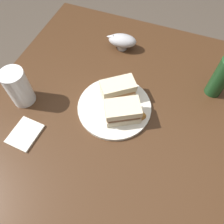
{
  "coord_description": "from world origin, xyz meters",
  "views": [
    {
      "loc": [
        0.34,
        0.14,
        1.42
      ],
      "look_at": [
        -0.04,
        -0.0,
        0.77
      ],
      "focal_mm": 35.43,
      "sensor_mm": 36.0,
      "label": 1
    }
  ],
  "objects_px": {
    "gravy_boat": "(122,41)",
    "pint_glass": "(19,89)",
    "plate": "(114,107)",
    "cider_bottle": "(223,73)",
    "napkin": "(25,134)",
    "sandwich_half_left": "(122,111)",
    "sandwich_half_right": "(118,89)"
  },
  "relations": [
    {
      "from": "pint_glass",
      "to": "cider_bottle",
      "type": "distance_m",
      "value": 0.72
    },
    {
      "from": "napkin",
      "to": "gravy_boat",
      "type": "bearing_deg",
      "value": 162.28
    },
    {
      "from": "pint_glass",
      "to": "cider_bottle",
      "type": "height_order",
      "value": "cider_bottle"
    },
    {
      "from": "pint_glass",
      "to": "napkin",
      "type": "xyz_separation_m",
      "value": [
        0.13,
        0.08,
        -0.06
      ]
    },
    {
      "from": "gravy_boat",
      "to": "napkin",
      "type": "relative_size",
      "value": 1.25
    },
    {
      "from": "sandwich_half_left",
      "to": "pint_glass",
      "type": "relative_size",
      "value": 0.98
    },
    {
      "from": "cider_bottle",
      "to": "pint_glass",
      "type": "bearing_deg",
      "value": -66.07
    },
    {
      "from": "sandwich_half_right",
      "to": "pint_glass",
      "type": "distance_m",
      "value": 0.35
    },
    {
      "from": "cider_bottle",
      "to": "napkin",
      "type": "relative_size",
      "value": 2.46
    },
    {
      "from": "cider_bottle",
      "to": "sandwich_half_right",
      "type": "bearing_deg",
      "value": -64.88
    },
    {
      "from": "sandwich_half_right",
      "to": "napkin",
      "type": "relative_size",
      "value": 1.24
    },
    {
      "from": "sandwich_half_left",
      "to": "sandwich_half_right",
      "type": "distance_m",
      "value": 0.1
    },
    {
      "from": "sandwich_half_left",
      "to": "cider_bottle",
      "type": "relative_size",
      "value": 0.52
    },
    {
      "from": "sandwich_half_left",
      "to": "gravy_boat",
      "type": "distance_m",
      "value": 0.36
    },
    {
      "from": "gravy_boat",
      "to": "plate",
      "type": "bearing_deg",
      "value": 14.91
    },
    {
      "from": "sandwich_half_right",
      "to": "gravy_boat",
      "type": "relative_size",
      "value": 0.99
    },
    {
      "from": "pint_glass",
      "to": "gravy_boat",
      "type": "bearing_deg",
      "value": 147.7
    },
    {
      "from": "pint_glass",
      "to": "sandwich_half_left",
      "type": "bearing_deg",
      "value": 98.14
    },
    {
      "from": "sandwich_half_left",
      "to": "pint_glass",
      "type": "xyz_separation_m",
      "value": [
        0.05,
        -0.37,
        0.02
      ]
    },
    {
      "from": "gravy_boat",
      "to": "sandwich_half_left",
      "type": "bearing_deg",
      "value": 19.9
    },
    {
      "from": "sandwich_half_left",
      "to": "gravy_boat",
      "type": "height_order",
      "value": "sandwich_half_left"
    },
    {
      "from": "sandwich_half_right",
      "to": "gravy_boat",
      "type": "distance_m",
      "value": 0.27
    },
    {
      "from": "napkin",
      "to": "sandwich_half_left",
      "type": "bearing_deg",
      "value": 121.88
    },
    {
      "from": "napkin",
      "to": "plate",
      "type": "bearing_deg",
      "value": 130.39
    },
    {
      "from": "sandwich_half_right",
      "to": "gravy_boat",
      "type": "bearing_deg",
      "value": -163.55
    },
    {
      "from": "plate",
      "to": "sandwich_half_left",
      "type": "height_order",
      "value": "sandwich_half_left"
    },
    {
      "from": "plate",
      "to": "sandwich_half_right",
      "type": "relative_size",
      "value": 1.97
    },
    {
      "from": "gravy_boat",
      "to": "pint_glass",
      "type": "bearing_deg",
      "value": -32.3
    },
    {
      "from": "plate",
      "to": "cider_bottle",
      "type": "xyz_separation_m",
      "value": [
        -0.21,
        0.33,
        0.1
      ]
    },
    {
      "from": "napkin",
      "to": "sandwich_half_right",
      "type": "bearing_deg",
      "value": 137.31
    },
    {
      "from": "gravy_boat",
      "to": "napkin",
      "type": "distance_m",
      "value": 0.55
    },
    {
      "from": "sandwich_half_right",
      "to": "sandwich_half_left",
      "type": "bearing_deg",
      "value": 29.69
    }
  ]
}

